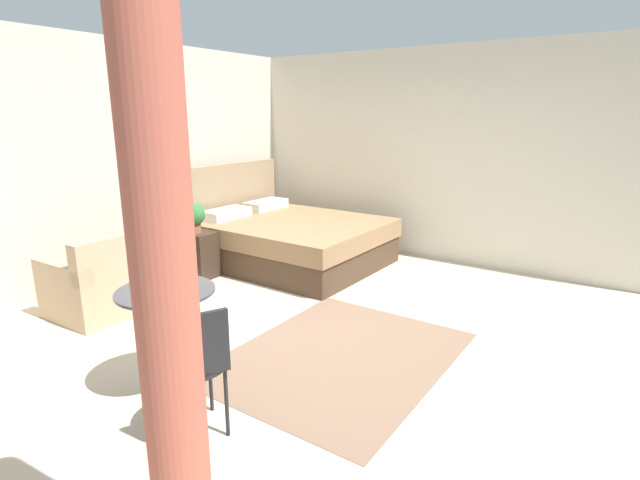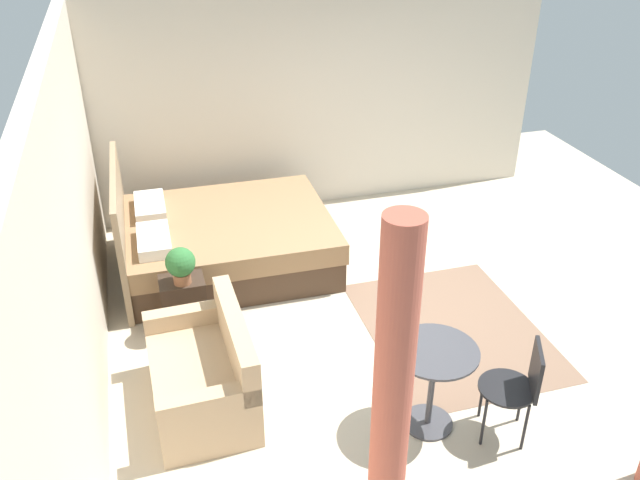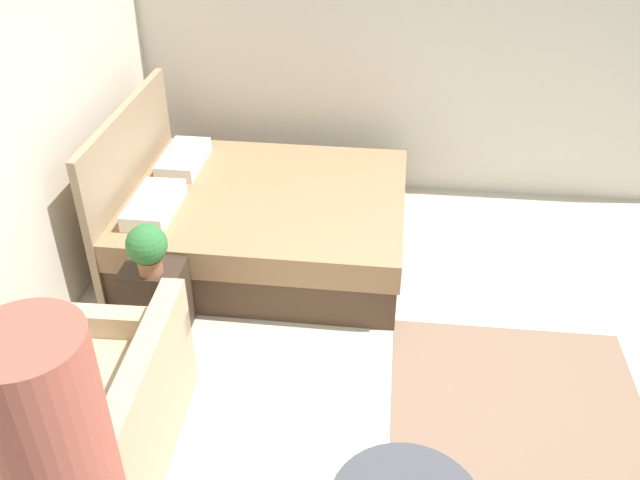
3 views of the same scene
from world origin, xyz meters
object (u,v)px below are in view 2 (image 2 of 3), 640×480
object	(u,v)px
bed	(222,240)
potted_plant	(181,264)
cafe_chair_near_window	(520,383)
balcony_table	(433,373)
nightstand	(184,301)
couch	(205,375)

from	to	relation	value
bed	potted_plant	distance (m)	1.30
cafe_chair_near_window	balcony_table	bearing A→B (deg)	64.71
nightstand	cafe_chair_near_window	bearing A→B (deg)	-132.88
balcony_table	cafe_chair_near_window	bearing A→B (deg)	-115.29
couch	potted_plant	world-z (taller)	potted_plant
nightstand	potted_plant	size ratio (longest dim) A/B	1.53
potted_plant	balcony_table	xyz separation A→B (m)	(-1.76, -1.71, -0.23)
balcony_table	nightstand	bearing A→B (deg)	42.71
bed	nightstand	size ratio (longest dim) A/B	4.11
balcony_table	bed	bearing A→B (deg)	22.47
couch	potted_plant	bearing A→B (deg)	2.73
nightstand	cafe_chair_near_window	distance (m)	3.15
nightstand	balcony_table	xyz separation A→B (m)	(-1.86, -1.72, 0.25)
nightstand	couch	bearing A→B (deg)	-176.97
bed	couch	size ratio (longest dim) A/B	1.78
bed	potted_plant	bearing A→B (deg)	155.02
bed	cafe_chair_near_window	size ratio (longest dim) A/B	2.67
couch	bed	bearing A→B (deg)	-12.33
bed	nightstand	bearing A→B (deg)	152.42
couch	cafe_chair_near_window	size ratio (longest dim) A/B	1.50
couch	potted_plant	xyz separation A→B (m)	(1.04, 0.05, 0.46)
nightstand	balcony_table	world-z (taller)	balcony_table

